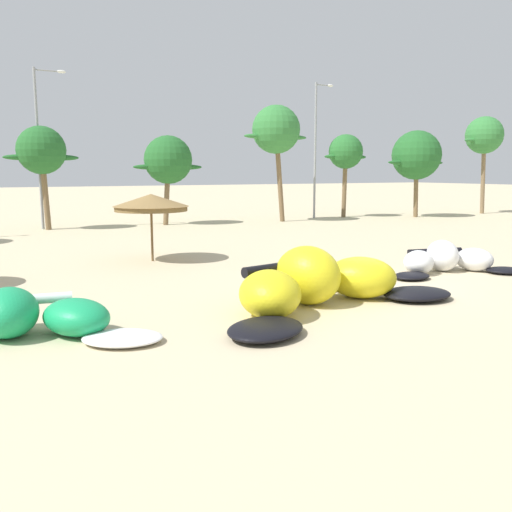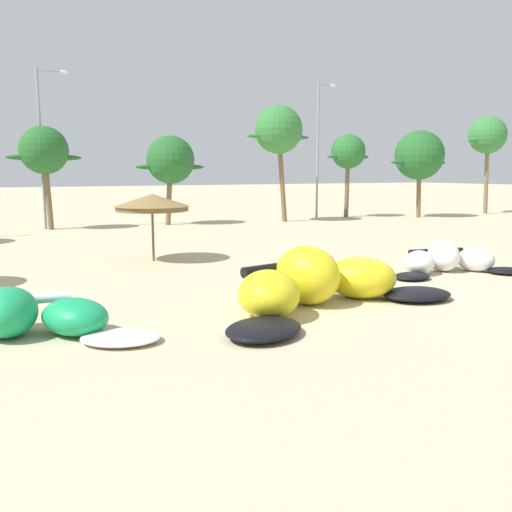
# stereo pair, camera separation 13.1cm
# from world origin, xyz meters

# --- Properties ---
(ground_plane) EXTENTS (260.00, 260.00, 0.00)m
(ground_plane) POSITION_xyz_m (0.00, 0.00, 0.00)
(ground_plane) COLOR beige
(kite_far_left) EXTENTS (6.80, 3.66, 1.14)m
(kite_far_left) POSITION_xyz_m (-10.82, -0.62, 0.44)
(kite_far_left) COLOR white
(kite_far_left) RESTS_ON ground
(kite_left) EXTENTS (8.20, 4.55, 1.67)m
(kite_left) POSITION_xyz_m (-2.94, -1.29, 0.64)
(kite_left) COLOR black
(kite_left) RESTS_ON ground
(kite_left_of_center) EXTENTS (5.49, 3.18, 1.19)m
(kite_left_of_center) POSITION_xyz_m (4.31, 0.76, 0.45)
(kite_left_of_center) COLOR black
(kite_left_of_center) RESTS_ON ground
(beach_umbrella_middle) EXTENTS (3.16, 3.16, 2.82)m
(beach_umbrella_middle) POSITION_xyz_m (-4.58, 8.55, 2.47)
(beach_umbrella_middle) COLOR brown
(beach_umbrella_middle) RESTS_ON ground
(palm_left) EXTENTS (4.59, 3.06, 6.62)m
(palm_left) POSITION_xyz_m (-6.81, 23.97, 5.02)
(palm_left) COLOR brown
(palm_left) RESTS_ON ground
(palm_left_of_gap) EXTENTS (5.06, 3.37, 6.26)m
(palm_left_of_gap) POSITION_xyz_m (1.46, 23.52, 4.52)
(palm_left_of_gap) COLOR brown
(palm_left_of_gap) RESTS_ON ground
(palm_center_left) EXTENTS (5.32, 3.55, 8.59)m
(palm_center_left) POSITION_xyz_m (9.27, 21.89, 6.74)
(palm_center_left) COLOR brown
(palm_center_left) RESTS_ON ground
(palm_center_right) EXTENTS (4.19, 2.80, 6.76)m
(palm_center_right) POSITION_xyz_m (16.41, 22.82, 5.26)
(palm_center_right) COLOR brown
(palm_center_right) RESTS_ON ground
(palm_right_of_gap) EXTENTS (5.99, 3.99, 7.07)m
(palm_right_of_gap) POSITION_xyz_m (21.50, 20.07, 5.04)
(palm_right_of_gap) COLOR brown
(palm_right_of_gap) RESTS_ON ground
(palm_right) EXTENTS (4.89, 3.26, 8.56)m
(palm_right) POSITION_xyz_m (29.55, 20.16, 6.83)
(palm_right) COLOR #7F6647
(palm_right) RESTS_ON ground
(lamppost_west_center) EXTENTS (2.03, 0.24, 10.24)m
(lamppost_west_center) POSITION_xyz_m (-6.76, 24.43, 5.70)
(lamppost_west_center) COLOR gray
(lamppost_west_center) RESTS_ON ground
(lamppost_east_center) EXTENTS (1.73, 0.24, 10.67)m
(lamppost_east_center) POSITION_xyz_m (13.81, 23.27, 5.88)
(lamppost_east_center) COLOR gray
(lamppost_east_center) RESTS_ON ground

